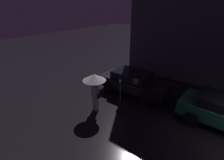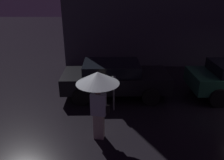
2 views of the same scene
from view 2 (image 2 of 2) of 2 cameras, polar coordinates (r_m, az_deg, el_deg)
The scene contains 3 objects.
parked_car_black at distance 8.56m, azimuth 0.88°, elevation 0.59°, with size 4.13×1.91×1.36m.
pedestrian_with_umbrella at distance 5.64m, azimuth -3.53°, elevation -1.33°, with size 1.13×1.13×2.00m.
parking_meter at distance 7.38m, azimuth 0.65°, elevation -2.55°, with size 0.12×0.10×1.27m.
Camera 2 is at (-6.13, -6.49, 3.88)m, focal length 35.00 mm.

